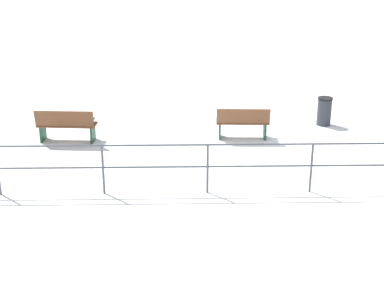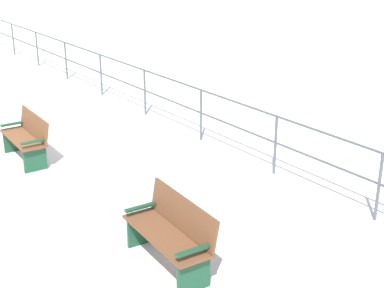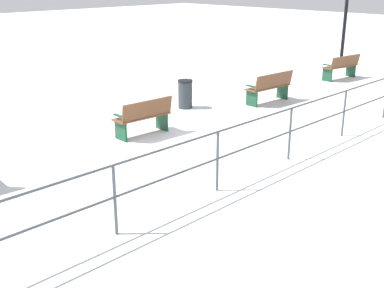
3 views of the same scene
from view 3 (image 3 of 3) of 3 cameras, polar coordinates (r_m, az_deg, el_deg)
ground_plane at (r=12.03m, az=-5.48°, el=0.98°), size 80.00×80.00×0.00m
bench_nearest at (r=19.24m, az=16.95°, el=8.62°), size 0.69×1.68×0.90m
bench_second at (r=15.14m, az=9.02°, el=6.58°), size 0.61×1.66×0.94m
bench_third at (r=11.91m, az=-5.63°, el=3.18°), size 0.61×1.46×0.92m
waterfront_railing at (r=9.53m, az=7.54°, el=0.90°), size 0.05×24.81×1.14m
trash_bin at (r=14.37m, az=-0.79°, el=5.82°), size 0.43×0.43×0.83m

